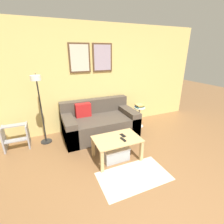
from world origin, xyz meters
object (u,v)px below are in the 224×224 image
couch (99,123)px  cell_phone (123,135)px  storage_bin (115,152)px  coffee_table (117,142)px  remote_control (123,139)px  step_stool (16,136)px  book_stack (140,106)px  floor_lamp (40,101)px  side_table (139,115)px

couch → cell_phone: (0.12, -1.00, 0.14)m
storage_bin → couch: bearing=86.6°
coffee_table → cell_phone: (0.15, 0.05, 0.09)m
couch → remote_control: (0.05, -1.15, 0.15)m
remote_control → step_stool: bearing=139.0°
book_stack → step_stool: size_ratio=0.50×
couch → floor_lamp: 1.43m
remote_control → couch: bearing=85.6°
book_stack → cell_phone: book_stack is taller
coffee_table → side_table: side_table is taller
couch → storage_bin: size_ratio=3.50×
book_stack → cell_phone: 1.42m
coffee_table → storage_bin: size_ratio=1.73×
storage_bin → floor_lamp: size_ratio=0.32×
couch → cell_phone: bearing=-83.0°
floor_lamp → remote_control: floor_lamp is taller
remote_control → cell_phone: bearing=57.4°
book_stack → remote_control: 1.58m
coffee_table → couch: bearing=88.7°
couch → book_stack: couch is taller
coffee_table → remote_control: (0.08, -0.09, 0.09)m
remote_control → storage_bin: bearing=131.9°
coffee_table → side_table: (1.14, 1.04, -0.02)m
side_table → coffee_table: bearing=-137.7°
couch → step_stool: bearing=177.1°
couch → cell_phone: 1.02m
book_stack → cell_phone: bearing=-135.0°
book_stack → remote_control: size_ratio=1.69×
side_table → floor_lamp: bearing=-178.6°
storage_bin → step_stool: step_stool is taller
storage_bin → floor_lamp: floor_lamp is taller
book_stack → cell_phone: size_ratio=1.81×
coffee_table → side_table: bearing=42.3°
couch → coffee_table: (-0.02, -1.05, 0.05)m
couch → remote_control: couch is taller
floor_lamp → step_stool: bearing=163.7°
couch → remote_control: 1.16m
storage_bin → cell_phone: bearing=13.7°
coffee_table → book_stack: bearing=42.6°
coffee_table → storage_bin: 0.22m
floor_lamp → book_stack: size_ratio=6.02×
book_stack → couch: bearing=-179.9°
coffee_table → remote_control: size_ratio=5.66×
couch → storage_bin: bearing=-93.4°
remote_control → step_stool: 2.22m
storage_bin → floor_lamp: bearing=140.2°
floor_lamp → side_table: (2.35, 0.06, -0.70)m
cell_phone → side_table: bearing=36.6°
storage_bin → side_table: 1.58m
couch → remote_control: bearing=-87.3°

